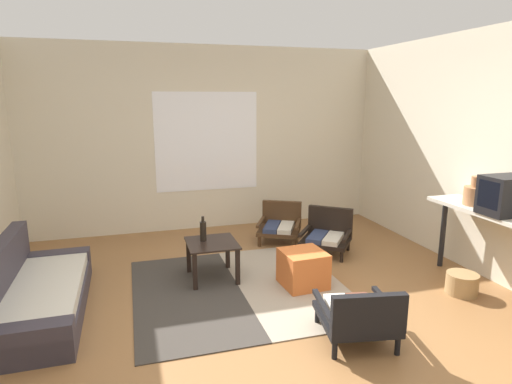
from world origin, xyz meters
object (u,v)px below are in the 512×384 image
object	(u,v)px
console_shelf	(497,221)
armchair_striped_foreground	(359,315)
coffee_table	(212,250)
clay_vase	(476,194)
glass_bottle	(203,231)
ottoman_orange	(303,269)
wicker_basket	(462,283)
crt_television	(507,195)
couch	(32,294)
armchair_by_window	(280,224)
armchair_corner	(327,233)

from	to	relation	value
console_shelf	armchair_striped_foreground	bearing A→B (deg)	-165.46
coffee_table	clay_vase	xyz separation A→B (m)	(2.67, -0.83, 0.63)
glass_bottle	clay_vase	bearing A→B (deg)	-18.24
ottoman_orange	clay_vase	bearing A→B (deg)	-11.63
clay_vase	glass_bottle	distance (m)	2.92
console_shelf	wicker_basket	xyz separation A→B (m)	(-0.30, 0.04, -0.65)
ottoman_orange	crt_television	world-z (taller)	crt_television
coffee_table	wicker_basket	world-z (taller)	coffee_table
couch	armchair_by_window	distance (m)	3.19
glass_bottle	crt_television	bearing A→B (deg)	-25.18
couch	armchair_corner	bearing A→B (deg)	12.83
armchair_striped_foreground	glass_bottle	distance (m)	1.95
coffee_table	couch	bearing A→B (deg)	-169.19
armchair_striped_foreground	ottoman_orange	size ratio (longest dim) A/B	1.64
couch	ottoman_orange	bearing A→B (deg)	-2.83
armchair_striped_foreground	console_shelf	bearing A→B (deg)	14.54
armchair_striped_foreground	crt_television	bearing A→B (deg)	12.03
armchair_corner	armchair_striped_foreground	bearing A→B (deg)	-108.94
console_shelf	clay_vase	world-z (taller)	clay_vase
ottoman_orange	couch	bearing A→B (deg)	177.17
clay_vase	glass_bottle	size ratio (longest dim) A/B	1.11
coffee_table	armchair_by_window	bearing A→B (deg)	41.64
armchair_by_window	wicker_basket	world-z (taller)	armchair_by_window
armchair_by_window	glass_bottle	xyz separation A→B (m)	(-1.23, -0.95, 0.30)
clay_vase	console_shelf	bearing A→B (deg)	-90.00
armchair_by_window	crt_television	world-z (taller)	crt_television
armchair_corner	ottoman_orange	world-z (taller)	armchair_corner
armchair_by_window	wicker_basket	distance (m)	2.44
glass_bottle	wicker_basket	size ratio (longest dim) A/B	0.88
couch	armchair_striped_foreground	distance (m)	2.91
wicker_basket	armchair_corner	bearing A→B (deg)	117.45
wicker_basket	crt_television	bearing A→B (deg)	-23.26
ottoman_orange	clay_vase	xyz separation A→B (m)	(1.78, -0.37, 0.77)
console_shelf	wicker_basket	world-z (taller)	console_shelf
armchair_striped_foreground	clay_vase	size ratio (longest dim) A/B	2.34
armchair_by_window	armchair_corner	bearing A→B (deg)	-54.54
armchair_by_window	couch	bearing A→B (deg)	-154.79
wicker_basket	armchair_by_window	bearing A→B (deg)	119.88
coffee_table	armchair_striped_foreground	distance (m)	1.82
armchair_striped_foreground	clay_vase	bearing A→B (deg)	23.25
clay_vase	glass_bottle	xyz separation A→B (m)	(-2.74, 0.90, -0.43)
armchair_corner	glass_bottle	bearing A→B (deg)	-168.26
glass_bottle	console_shelf	bearing A→B (deg)	-23.73
couch	ottoman_orange	distance (m)	2.61
crt_television	armchair_striped_foreground	bearing A→B (deg)	-167.97
couch	clay_vase	bearing A→B (deg)	-6.44
armchair_corner	ottoman_orange	xyz separation A→B (m)	(-0.70, -0.88, -0.06)
wicker_basket	clay_vase	bearing A→B (deg)	40.80
armchair_striped_foreground	armchair_corner	xyz separation A→B (m)	(0.69, 2.01, 0.01)
couch	armchair_striped_foreground	xyz separation A→B (m)	(2.62, -1.26, 0.04)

